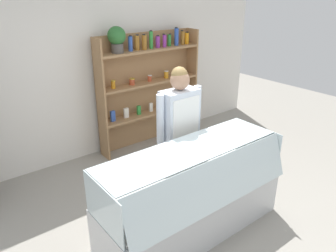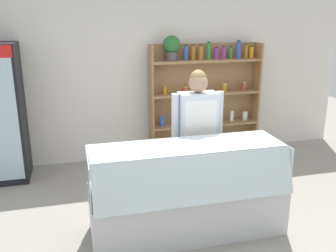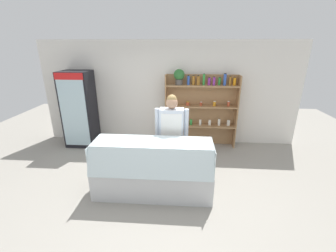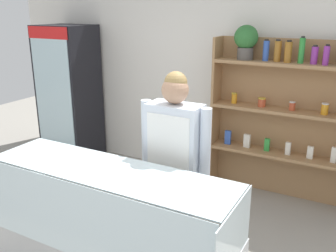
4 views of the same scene
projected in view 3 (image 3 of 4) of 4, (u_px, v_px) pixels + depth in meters
ground_plane at (160, 189)px, 4.27m from camera, size 12.00×12.00×0.00m
back_wall at (169, 93)px, 5.99m from camera, size 6.80×0.10×2.70m
drinks_fridge at (79, 109)px, 5.87m from camera, size 0.74×0.65×1.97m
shelving_unit at (199, 104)px, 5.77m from camera, size 1.84×0.29×2.02m
deli_display_case at (153, 177)px, 4.08m from camera, size 2.10×0.78×1.01m
shop_clerk at (172, 130)px, 4.36m from camera, size 0.65×0.25×1.72m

